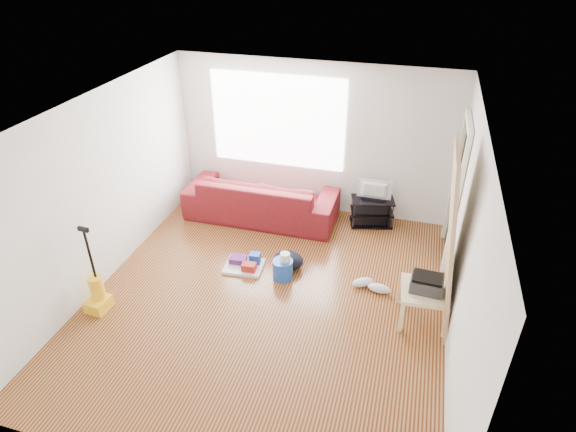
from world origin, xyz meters
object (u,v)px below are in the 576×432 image
(cleaning_tray, at_px, (245,264))
(bucket, at_px, (283,277))
(side_table, at_px, (425,294))
(vacuum, at_px, (97,294))
(sofa, at_px, (262,217))
(tv_stand, at_px, (372,211))
(backpack, at_px, (288,267))

(cleaning_tray, bearing_deg, bucket, -7.15)
(side_table, height_order, vacuum, vacuum)
(sofa, xyz_separation_m, cleaning_tray, (0.22, -1.39, 0.06))
(sofa, height_order, side_table, side_table)
(sofa, relative_size, vacuum, 2.07)
(tv_stand, xyz_separation_m, cleaning_tray, (-1.57, -1.66, -0.18))
(sofa, height_order, backpack, sofa)
(tv_stand, relative_size, vacuum, 0.62)
(sofa, distance_m, tv_stand, 1.82)
(tv_stand, relative_size, cleaning_tray, 1.29)
(tv_stand, height_order, bucket, tv_stand)
(sofa, distance_m, backpack, 1.46)
(tv_stand, bearing_deg, sofa, 174.48)
(cleaning_tray, height_order, vacuum, vacuum)
(side_table, bearing_deg, backpack, 163.25)
(bucket, bearing_deg, vacuum, -149.12)
(side_table, xyz_separation_m, backpack, (-1.87, 0.56, -0.39))
(side_table, bearing_deg, cleaning_tray, 171.00)
(tv_stand, distance_m, vacuum, 4.27)
(side_table, bearing_deg, tv_stand, 113.42)
(tv_stand, xyz_separation_m, backpack, (-0.98, -1.49, -0.24))
(vacuum, bearing_deg, sofa, 68.69)
(sofa, height_order, bucket, sofa)
(sofa, bearing_deg, backpack, 123.43)
(tv_stand, bearing_deg, backpack, -137.44)
(tv_stand, xyz_separation_m, bucket, (-0.99, -1.74, -0.24))
(backpack, bearing_deg, cleaning_tray, -155.75)
(sofa, relative_size, backpack, 5.65)
(tv_stand, height_order, side_table, side_table)
(side_table, relative_size, vacuum, 0.51)
(backpack, distance_m, vacuum, 2.56)
(side_table, relative_size, backpack, 1.40)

